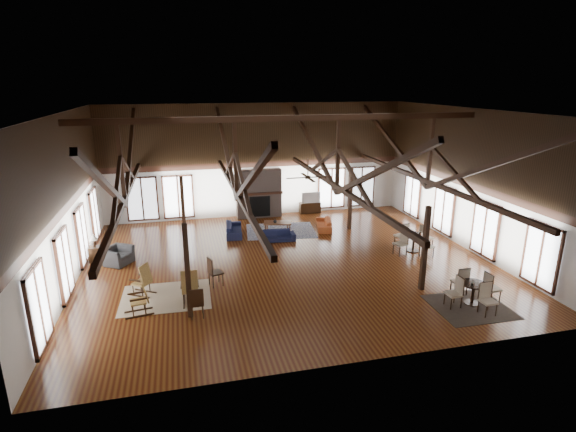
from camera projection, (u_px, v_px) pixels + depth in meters
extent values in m
plane|color=brown|center=(288.00, 262.00, 18.24)|extent=(16.00, 16.00, 0.00)
cube|color=black|center=(288.00, 111.00, 16.51)|extent=(16.00, 14.00, 0.02)
cube|color=silver|center=(257.00, 161.00, 23.89)|extent=(16.00, 0.02, 6.00)
cube|color=silver|center=(356.00, 256.00, 10.86)|extent=(16.00, 0.02, 6.00)
cube|color=silver|center=(64.00, 203.00, 15.56)|extent=(0.02, 14.00, 6.00)
cube|color=silver|center=(470.00, 180.00, 19.19)|extent=(0.02, 14.00, 6.00)
cube|color=black|center=(288.00, 118.00, 16.58)|extent=(15.60, 0.18, 0.22)
cube|color=black|center=(125.00, 199.00, 16.00)|extent=(0.16, 13.70, 0.18)
cube|color=black|center=(121.00, 161.00, 15.61)|extent=(0.14, 0.14, 2.70)
cube|color=black|center=(130.00, 150.00, 18.90)|extent=(0.15, 7.07, 3.12)
cube|color=black|center=(107.00, 186.00, 12.39)|extent=(0.15, 7.07, 3.12)
cube|color=black|center=(237.00, 192.00, 16.91)|extent=(0.16, 13.70, 0.18)
cube|color=black|center=(235.00, 157.00, 16.52)|extent=(0.14, 0.14, 2.70)
cube|color=black|center=(225.00, 147.00, 19.81)|extent=(0.15, 7.07, 3.12)
cube|color=black|center=(250.00, 179.00, 13.30)|extent=(0.15, 7.07, 3.12)
cube|color=black|center=(337.00, 187.00, 17.81)|extent=(0.16, 13.70, 0.18)
cube|color=black|center=(338.00, 153.00, 17.42)|extent=(0.14, 0.14, 2.70)
cube|color=black|center=(312.00, 144.00, 20.72)|extent=(0.15, 7.07, 3.12)
cube|color=black|center=(375.00, 173.00, 14.20)|extent=(0.15, 7.07, 3.12)
cube|color=black|center=(428.00, 182.00, 18.72)|extent=(0.16, 13.70, 0.18)
cube|color=black|center=(431.00, 149.00, 18.33)|extent=(0.14, 0.14, 2.70)
cube|color=black|center=(392.00, 142.00, 21.62)|extent=(0.15, 7.07, 3.12)
cube|color=black|center=(485.00, 168.00, 15.11)|extent=(0.15, 7.07, 3.12)
cube|color=black|center=(188.00, 271.00, 13.63)|extent=(0.16, 0.16, 3.05)
cube|color=black|center=(425.00, 249.00, 15.45)|extent=(0.16, 0.16, 3.05)
cube|color=black|center=(183.00, 210.00, 20.15)|extent=(0.16, 0.16, 3.05)
cube|color=black|center=(350.00, 199.00, 21.96)|extent=(0.16, 0.16, 3.05)
cube|color=#756159|center=(259.00, 193.00, 24.08)|extent=(2.40, 0.62, 2.60)
cube|color=black|center=(260.00, 206.00, 23.97)|extent=(1.10, 0.06, 1.10)
cube|color=black|center=(260.00, 194.00, 23.80)|extent=(2.50, 0.20, 0.12)
cylinder|color=black|center=(308.00, 168.00, 16.25)|extent=(0.04, 0.04, 0.70)
cylinder|color=black|center=(308.00, 177.00, 16.35)|extent=(0.20, 0.20, 0.10)
cube|color=black|center=(320.00, 177.00, 16.46)|extent=(0.70, 0.12, 0.02)
cube|color=black|center=(304.00, 175.00, 16.77)|extent=(0.12, 0.70, 0.02)
cube|color=black|center=(296.00, 178.00, 16.25)|extent=(0.70, 0.12, 0.02)
cube|color=black|center=(311.00, 180.00, 15.94)|extent=(0.12, 0.70, 0.02)
imported|color=#131735|center=(277.00, 236.00, 20.67)|extent=(1.68, 0.73, 0.48)
imported|color=#131736|center=(234.00, 229.00, 21.48)|extent=(1.93, 0.92, 0.54)
imported|color=#B14C22|center=(324.00, 224.00, 22.35)|extent=(1.83, 1.06, 0.50)
cube|color=brown|center=(278.00, 223.00, 21.77)|extent=(1.45, 0.95, 0.06)
cube|color=brown|center=(267.00, 230.00, 21.51)|extent=(0.06, 0.06, 0.45)
cube|color=brown|center=(265.00, 227.00, 21.92)|extent=(0.06, 0.06, 0.45)
cube|color=brown|center=(290.00, 228.00, 21.77)|extent=(0.06, 0.06, 0.45)
cube|color=brown|center=(288.00, 226.00, 22.17)|extent=(0.06, 0.06, 0.45)
imported|color=#B2B2B2|center=(275.00, 221.00, 21.65)|extent=(0.20, 0.20, 0.19)
imported|color=#2E2E30|center=(117.00, 256.00, 18.03)|extent=(1.35, 1.39, 0.69)
cube|color=black|center=(96.00, 254.00, 18.30)|extent=(0.46, 0.46, 0.62)
cylinder|color=black|center=(94.00, 243.00, 18.16)|extent=(0.08, 0.08, 0.37)
cone|color=beige|center=(93.00, 237.00, 18.09)|extent=(0.33, 0.33, 0.27)
cube|color=#A1833D|center=(141.00, 283.00, 15.39)|extent=(0.66, 0.67, 0.05)
cube|color=#A1833D|center=(146.00, 275.00, 15.22)|extent=(0.43, 0.52, 0.71)
cube|color=black|center=(138.00, 296.00, 15.32)|extent=(0.77, 0.51, 0.05)
cube|color=black|center=(146.00, 291.00, 15.69)|extent=(0.77, 0.51, 0.05)
cube|color=#A1833D|center=(190.00, 289.00, 14.85)|extent=(0.54, 0.52, 0.06)
cube|color=#A1833D|center=(189.00, 282.00, 14.52)|extent=(0.53, 0.21, 0.76)
cube|color=black|center=(184.00, 302.00, 14.93)|extent=(0.07, 0.94, 0.06)
cube|color=black|center=(198.00, 300.00, 15.02)|extent=(0.07, 0.94, 0.06)
cube|color=#A1833D|center=(138.00, 302.00, 14.08)|extent=(0.55, 0.56, 0.05)
cube|color=#A1833D|center=(145.00, 291.00, 14.07)|extent=(0.27, 0.52, 0.71)
cube|color=black|center=(140.00, 316.00, 14.02)|extent=(0.87, 0.19, 0.05)
cube|color=black|center=(139.00, 310.00, 14.38)|extent=(0.87, 0.19, 0.05)
cube|color=black|center=(216.00, 273.00, 16.06)|extent=(0.58, 0.58, 0.05)
cube|color=black|center=(210.00, 266.00, 15.87)|extent=(0.18, 0.45, 0.60)
cylinder|color=black|center=(216.00, 279.00, 16.13)|extent=(0.04, 0.04, 0.49)
cube|color=black|center=(197.00, 303.00, 13.91)|extent=(0.44, 0.44, 0.05)
cube|color=black|center=(196.00, 298.00, 13.65)|extent=(0.43, 0.05, 0.56)
cylinder|color=black|center=(197.00, 310.00, 13.97)|extent=(0.03, 0.03, 0.46)
cylinder|color=black|center=(474.00, 284.00, 14.65)|extent=(0.84, 0.84, 0.04)
cylinder|color=black|center=(473.00, 294.00, 14.75)|extent=(0.10, 0.10, 0.69)
cylinder|color=black|center=(472.00, 303.00, 14.85)|extent=(0.51, 0.51, 0.04)
cylinder|color=black|center=(414.00, 235.00, 19.24)|extent=(0.88, 0.88, 0.04)
cylinder|color=black|center=(413.00, 243.00, 19.34)|extent=(0.10, 0.10, 0.73)
cylinder|color=black|center=(413.00, 251.00, 19.45)|extent=(0.53, 0.53, 0.04)
imported|color=#B2B2B2|center=(473.00, 282.00, 14.62)|extent=(0.14, 0.14, 0.09)
imported|color=#B2B2B2|center=(415.00, 233.00, 19.28)|extent=(0.15, 0.15, 0.09)
cube|color=black|center=(310.00, 208.00, 25.09)|extent=(1.16, 0.44, 0.58)
imported|color=#B2B2B2|center=(310.00, 197.00, 24.93)|extent=(1.05, 0.17, 0.61)
cube|color=tan|center=(166.00, 297.00, 15.30)|extent=(3.02, 2.40, 0.01)
cube|color=#1B204B|center=(281.00, 231.00, 22.09)|extent=(3.60, 2.88, 0.01)
cube|color=black|center=(470.00, 307.00, 14.64)|extent=(2.44, 2.22, 0.01)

